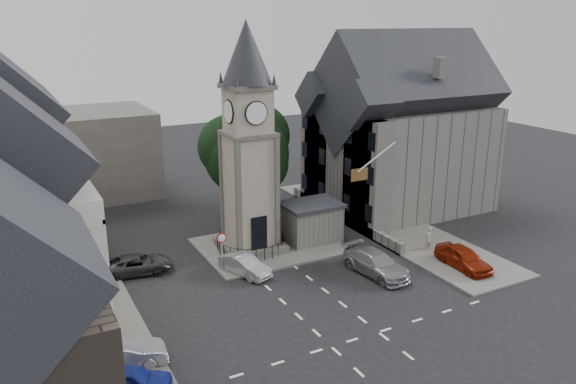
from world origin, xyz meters
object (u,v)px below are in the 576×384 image
clock_tower (248,142)px  stone_shelter (311,222)px  car_east_red (463,258)px  pedestrian (428,239)px  car_west_blue (130,380)px

clock_tower → stone_shelter: (4.80, -0.49, -6.57)m
car_east_red → pedestrian: size_ratio=2.46×
stone_shelter → clock_tower: bearing=174.2°
clock_tower → car_west_blue: size_ratio=4.35×
stone_shelter → pedestrian: 8.69m
car_west_blue → pedestrian: bearing=-48.1°
clock_tower → car_east_red: (11.50, -9.53, -7.36)m
stone_shelter → car_east_red: (6.70, -9.04, -0.79)m
clock_tower → car_west_blue: bearing=-132.9°
clock_tower → stone_shelter: size_ratio=3.78×
pedestrian → car_west_blue: bearing=-3.4°
clock_tower → pedestrian: 14.84m
stone_shelter → car_east_red: 11.28m
car_east_red → stone_shelter: bearing=129.6°
stone_shelter → pedestrian: (6.70, -5.50, -0.64)m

